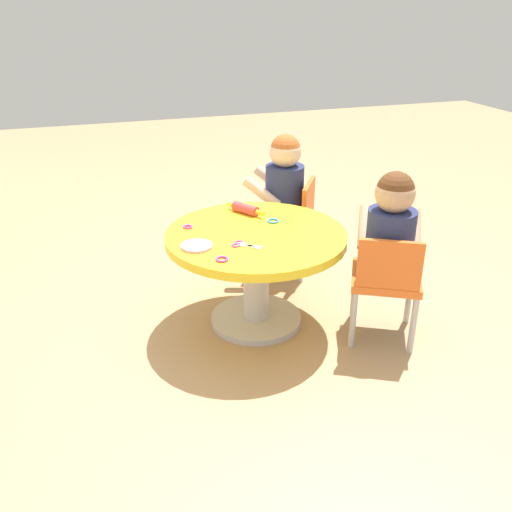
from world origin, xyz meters
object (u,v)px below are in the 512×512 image
at_px(child_chair_right, 290,221).
at_px(craft_table, 256,257).
at_px(child_chair_left, 386,279).
at_px(seated_child_right, 284,181).
at_px(rolling_pin, 246,209).
at_px(craft_scissors, 243,245).
at_px(seated_child_left, 391,229).

bearing_deg(child_chair_right, craft_table, 143.32).
xyz_separation_m(child_chair_left, child_chair_right, (0.79, 0.15, 0.00)).
xyz_separation_m(seated_child_right, rolling_pin, (-0.25, 0.30, -0.04)).
bearing_deg(rolling_pin, craft_table, 173.86).
relative_size(rolling_pin, craft_scissors, 1.51).
height_order(seated_child_right, craft_scissors, seated_child_right).
bearing_deg(seated_child_right, seated_child_left, -165.42).
bearing_deg(seated_child_right, rolling_pin, 130.36).
xyz_separation_m(child_chair_left, rolling_pin, (0.56, 0.48, 0.19)).
height_order(craft_table, rolling_pin, rolling_pin).
bearing_deg(child_chair_right, seated_child_right, 56.66).
relative_size(child_chair_left, seated_child_left, 1.05).
bearing_deg(child_chair_left, craft_table, 58.16).
bearing_deg(rolling_pin, seated_child_left, -136.63).
relative_size(seated_child_left, seated_child_right, 1.00).
distance_m(child_chair_right, craft_scissors, 0.77).
xyz_separation_m(child_chair_right, seated_child_right, (0.02, 0.03, 0.23)).
xyz_separation_m(craft_table, child_chair_right, (0.48, -0.36, -0.04)).
distance_m(craft_table, seated_child_right, 0.62).
xyz_separation_m(child_chair_left, seated_child_right, (0.81, 0.18, 0.23)).
distance_m(child_chair_left, seated_child_right, 0.86).
relative_size(child_chair_right, craft_scissors, 3.97).
bearing_deg(child_chair_left, seated_child_right, 12.71).
distance_m(child_chair_right, rolling_pin, 0.44).
bearing_deg(craft_table, seated_child_left, -118.00).
relative_size(seated_child_left, child_chair_right, 0.95).
bearing_deg(seated_child_left, rolling_pin, 43.37).
bearing_deg(seated_child_left, craft_scissors, 75.53).
bearing_deg(seated_child_left, child_chair_left, 151.50).
distance_m(seated_child_right, craft_scissors, 0.75).
distance_m(seated_child_left, seated_child_right, 0.80).
relative_size(child_chair_left, rolling_pin, 2.62).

